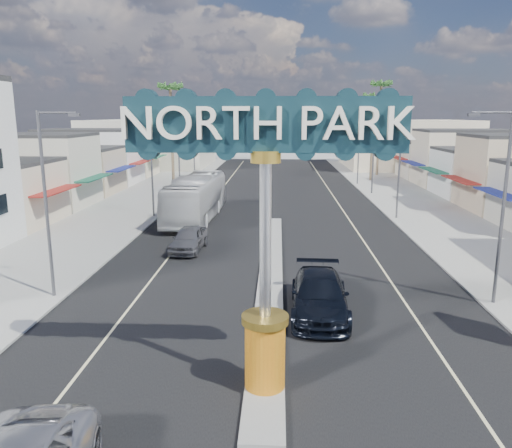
# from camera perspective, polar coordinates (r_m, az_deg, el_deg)

# --- Properties ---
(ground) EXTENTS (160.00, 160.00, 0.00)m
(ground) POSITION_cam_1_polar(r_m,az_deg,el_deg) (43.63, 2.04, 0.70)
(ground) COLOR gray
(ground) RESTS_ON ground
(road) EXTENTS (20.00, 120.00, 0.01)m
(road) POSITION_cam_1_polar(r_m,az_deg,el_deg) (43.63, 2.04, 0.71)
(road) COLOR black
(road) RESTS_ON ground
(median_island) EXTENTS (1.30, 30.00, 0.16)m
(median_island) POSITION_cam_1_polar(r_m,az_deg,el_deg) (28.12, 1.70, -5.71)
(median_island) COLOR gray
(median_island) RESTS_ON ground
(sidewalk_left) EXTENTS (8.00, 120.00, 0.12)m
(sidewalk_left) POSITION_cam_1_polar(r_m,az_deg,el_deg) (45.93, -15.71, 0.91)
(sidewalk_left) COLOR gray
(sidewalk_left) RESTS_ON ground
(sidewalk_right) EXTENTS (8.00, 120.00, 0.12)m
(sidewalk_right) POSITION_cam_1_polar(r_m,az_deg,el_deg) (45.70, 19.88, 0.57)
(sidewalk_right) COLOR gray
(sidewalk_right) RESTS_ON ground
(storefront_row_left) EXTENTS (12.00, 42.00, 6.00)m
(storefront_row_left) POSITION_cam_1_polar(r_m,az_deg,el_deg) (61.11, -21.06, 6.07)
(storefront_row_left) COLOR beige
(storefront_row_left) RESTS_ON ground
(storefront_row_right) EXTENTS (12.00, 42.00, 6.00)m
(storefront_row_right) POSITION_cam_1_polar(r_m,az_deg,el_deg) (60.81, 25.56, 5.66)
(storefront_row_right) COLOR #B7B29E
(storefront_row_right) RESTS_ON ground
(backdrop_far_left) EXTENTS (20.00, 20.00, 8.00)m
(backdrop_far_left) POSITION_cam_1_polar(r_m,az_deg,el_deg) (90.68, -11.85, 9.03)
(backdrop_far_left) COLOR #B7B29E
(backdrop_far_left) RESTS_ON ground
(backdrop_far_right) EXTENTS (20.00, 20.00, 8.00)m
(backdrop_far_right) POSITION_cam_1_polar(r_m,az_deg,el_deg) (90.49, 16.61, 8.78)
(backdrop_far_right) COLOR beige
(backdrop_far_right) RESTS_ON ground
(gateway_sign) EXTENTS (8.20, 1.50, 9.15)m
(gateway_sign) POSITION_cam_1_polar(r_m,az_deg,el_deg) (15.00, 1.09, 1.37)
(gateway_sign) COLOR orange
(gateway_sign) RESTS_ON median_island
(traffic_signal_left) EXTENTS (5.09, 0.45, 6.00)m
(traffic_signal_left) POSITION_cam_1_polar(r_m,az_deg,el_deg) (57.71, -7.02, 7.74)
(traffic_signal_left) COLOR #47474C
(traffic_signal_left) RESTS_ON ground
(traffic_signal_right) EXTENTS (5.09, 0.45, 6.00)m
(traffic_signal_right) POSITION_cam_1_polar(r_m,az_deg,el_deg) (57.59, 11.48, 7.58)
(traffic_signal_right) COLOR #47474C
(traffic_signal_right) RESTS_ON ground
(streetlight_l_near) EXTENTS (2.03, 0.22, 9.00)m
(streetlight_l_near) POSITION_cam_1_polar(r_m,az_deg,el_deg) (25.45, -22.62, 2.98)
(streetlight_l_near) COLOR #47474C
(streetlight_l_near) RESTS_ON ground
(streetlight_l_mid) EXTENTS (2.03, 0.22, 9.00)m
(streetlight_l_mid) POSITION_cam_1_polar(r_m,az_deg,el_deg) (44.24, -11.66, 7.25)
(streetlight_l_mid) COLOR #47474C
(streetlight_l_mid) RESTS_ON ground
(streetlight_l_far) EXTENTS (2.03, 0.22, 9.00)m
(streetlight_l_far) POSITION_cam_1_polar(r_m,az_deg,el_deg) (65.74, -6.97, 8.99)
(streetlight_l_far) COLOR #47474C
(streetlight_l_far) RESTS_ON ground
(streetlight_r_near) EXTENTS (2.03, 0.22, 9.00)m
(streetlight_r_near) POSITION_cam_1_polar(r_m,az_deg,el_deg) (25.14, 26.15, 2.56)
(streetlight_r_near) COLOR #47474C
(streetlight_r_near) RESTS_ON ground
(streetlight_r_mid) EXTENTS (2.03, 0.22, 9.00)m
(streetlight_r_mid) POSITION_cam_1_polar(r_m,az_deg,el_deg) (44.06, 15.89, 7.02)
(streetlight_r_mid) COLOR #47474C
(streetlight_r_mid) RESTS_ON ground
(streetlight_r_far) EXTENTS (2.03, 0.22, 9.00)m
(streetlight_r_far) POSITION_cam_1_polar(r_m,az_deg,el_deg) (65.62, 11.54, 8.82)
(streetlight_r_far) COLOR #47474C
(streetlight_r_far) RESTS_ON ground
(palm_left_far) EXTENTS (2.60, 2.60, 13.10)m
(palm_left_far) POSITION_cam_1_polar(r_m,az_deg,el_deg) (64.21, -9.76, 14.57)
(palm_left_far) COLOR brown
(palm_left_far) RESTS_ON ground
(palm_right_mid) EXTENTS (2.60, 2.60, 12.10)m
(palm_right_mid) POSITION_cam_1_polar(r_m,az_deg,el_deg) (69.91, 13.36, 13.48)
(palm_right_mid) COLOR brown
(palm_right_mid) RESTS_ON ground
(palm_right_far) EXTENTS (2.60, 2.60, 14.10)m
(palm_right_far) POSITION_cam_1_polar(r_m,az_deg,el_deg) (76.24, 14.11, 14.67)
(palm_right_far) COLOR brown
(palm_right_far) RESTS_ON ground
(suv_right) EXTENTS (2.75, 6.25, 1.79)m
(suv_right) POSITION_cam_1_polar(r_m,az_deg,el_deg) (22.75, 7.25, -8.07)
(suv_right) COLOR black
(suv_right) RESTS_ON ground
(car_parked_left) EXTENTS (2.22, 4.83, 1.60)m
(car_parked_left) POSITION_cam_1_polar(r_m,az_deg,el_deg) (33.21, -7.69, -1.69)
(car_parked_left) COLOR slate
(car_parked_left) RESTS_ON ground
(city_bus) EXTENTS (3.63, 13.53, 3.74)m
(city_bus) POSITION_cam_1_polar(r_m,az_deg,el_deg) (43.17, -6.86, 3.01)
(city_bus) COLOR silver
(city_bus) RESTS_ON ground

